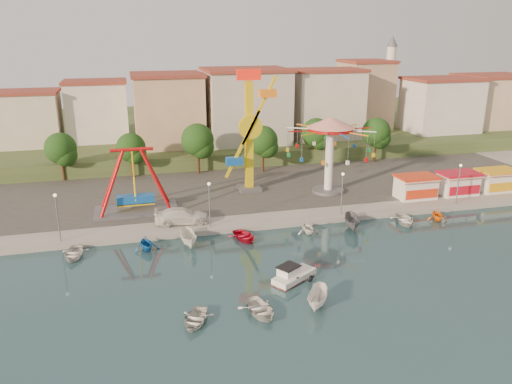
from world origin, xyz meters
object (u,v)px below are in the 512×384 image
object	(u,v)px
cabin_motorboat	(293,276)
van	(182,216)
kamikaze_tower	(251,134)
wave_swinger	(330,138)
skiff	(318,299)
pirate_ship_ride	(134,182)
rowboat_a	(260,309)

from	to	relation	value
cabin_motorboat	van	bearing A→B (deg)	86.00
kamikaze_tower	wave_swinger	xyz separation A→B (m)	(10.08, -3.33, -0.36)
wave_swinger	cabin_motorboat	xyz separation A→B (m)	(-12.53, -22.27, -7.77)
skiff	pirate_ship_ride	bearing A→B (deg)	149.57
pirate_ship_ride	kamikaze_tower	world-z (taller)	kamikaze_tower
pirate_ship_ride	cabin_motorboat	bearing A→B (deg)	-57.33
skiff	van	size ratio (longest dim) A/B	0.63
rowboat_a	skiff	distance (m)	4.91
wave_swinger	cabin_motorboat	bearing A→B (deg)	-119.36
rowboat_a	cabin_motorboat	bearing A→B (deg)	36.66
wave_swinger	skiff	distance (m)	30.63
wave_swinger	van	bearing A→B (deg)	-161.76
kamikaze_tower	rowboat_a	bearing A→B (deg)	-102.69
cabin_motorboat	van	distance (m)	17.53
rowboat_a	wave_swinger	bearing A→B (deg)	47.19
wave_swinger	rowboat_a	size ratio (longest dim) A/B	2.93
cabin_motorboat	pirate_ship_ride	bearing A→B (deg)	90.22
wave_swinger	van	xyz separation A→B (m)	(-20.86, -6.88, -6.69)
pirate_ship_ride	skiff	xyz separation A→B (m)	(13.86, -25.73, -3.64)
skiff	van	world-z (taller)	van
wave_swinger	skiff	size ratio (longest dim) A/B	2.99
rowboat_a	kamikaze_tower	bearing A→B (deg)	66.52
wave_swinger	cabin_motorboat	world-z (taller)	wave_swinger
pirate_ship_ride	rowboat_a	distance (m)	27.44
pirate_ship_ride	cabin_motorboat	size ratio (longest dim) A/B	2.12
pirate_ship_ride	skiff	size ratio (longest dim) A/B	2.58
rowboat_a	skiff	size ratio (longest dim) A/B	1.02
cabin_motorboat	rowboat_a	xyz separation A→B (m)	(-4.40, -4.79, -0.01)
rowboat_a	van	bearing A→B (deg)	90.25
kamikaze_tower	van	bearing A→B (deg)	-136.55
cabin_motorboat	skiff	xyz separation A→B (m)	(0.50, -4.90, 0.33)
van	kamikaze_tower	bearing A→B (deg)	-42.58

